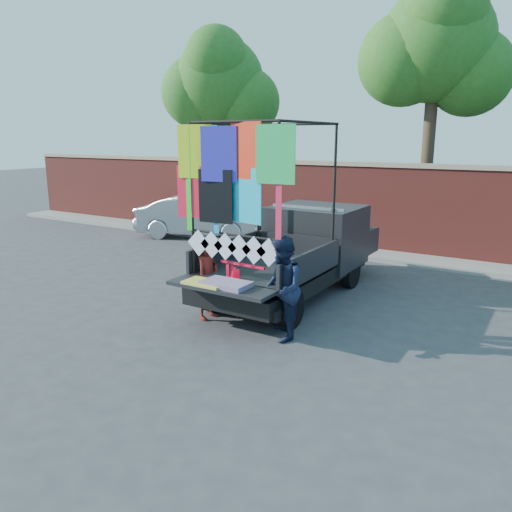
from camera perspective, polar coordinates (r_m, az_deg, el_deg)
The scene contains 10 objects.
ground at distance 9.16m, azimuth -0.71°, elevation -7.82°, with size 90.00×90.00×0.00m, color #38383A.
brick_wall at distance 15.05m, azimuth 13.80°, elevation 5.45°, with size 30.00×0.45×2.61m.
curb at distance 14.62m, azimuth 12.67°, elevation 0.23°, with size 30.00×1.20×0.12m, color gray.
tree_left at distance 18.98m, azimuth -4.29°, elevation 18.85°, with size 4.20×3.30×7.05m.
tree_mid at distance 15.90m, azimuth 19.86°, elevation 21.30°, with size 4.20×3.30×7.73m.
pickup_truck at distance 11.05m, azimuth 5.58°, elevation 0.76°, with size 2.27×5.70×3.59m.
sedan at distance 17.03m, azimuth -6.37°, elevation 4.51°, with size 1.48×4.24×1.40m, color #B2B4B9.
woman at distance 9.28m, azimuth -5.55°, elevation -2.69°, with size 0.55×0.36×1.50m, color maroon.
man at distance 8.27m, azimuth 2.93°, elevation -3.76°, with size 0.85×0.66×1.75m, color #151E36.
streamer_bundle at distance 8.75m, azimuth -2.17°, elevation -2.12°, with size 0.94×0.11×0.65m.
Camera 1 is at (4.59, -7.19, 3.32)m, focal length 35.00 mm.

